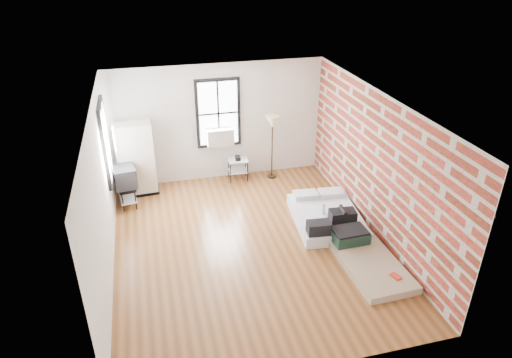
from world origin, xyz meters
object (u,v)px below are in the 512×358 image
object	(u,v)px
mattress_main	(327,216)
tv_stand	(125,178)
side_table	(238,164)
floor_lamp	(273,125)
wardrobe	(136,159)
mattress_bare	(365,257)

from	to	relation	value
mattress_main	tv_stand	world-z (taller)	tv_stand
side_table	tv_stand	size ratio (longest dim) A/B	0.68
side_table	floor_lamp	xyz separation A→B (m)	(0.83, -0.07, 0.95)
tv_stand	wardrobe	bearing A→B (deg)	56.43
mattress_main	wardrobe	xyz separation A→B (m)	(-3.71, 2.29, 0.69)
side_table	tv_stand	xyz separation A→B (m)	(-2.61, -0.58, 0.23)
tv_stand	mattress_bare	bearing A→B (deg)	-44.69
mattress_bare	side_table	world-z (taller)	side_table
wardrobe	tv_stand	distance (m)	0.60
tv_stand	mattress_main	bearing A→B (deg)	-31.41
wardrobe	side_table	bearing A→B (deg)	-1.27
mattress_bare	tv_stand	bearing A→B (deg)	140.81
mattress_main	side_table	distance (m)	2.73
mattress_bare	tv_stand	size ratio (longest dim) A/B	2.01
mattress_main	floor_lamp	distance (m)	2.64
wardrobe	floor_lamp	xyz separation A→B (m)	(3.19, 0.00, 0.52)
wardrobe	side_table	xyz separation A→B (m)	(2.36, 0.07, -0.43)
side_table	mattress_bare	bearing A→B (deg)	-67.79
tv_stand	floor_lamp	bearing A→B (deg)	1.19
wardrobe	side_table	size ratio (longest dim) A/B	2.72
mattress_main	wardrobe	size ratio (longest dim) A/B	1.11
wardrobe	tv_stand	xyz separation A→B (m)	(-0.25, -0.51, -0.19)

